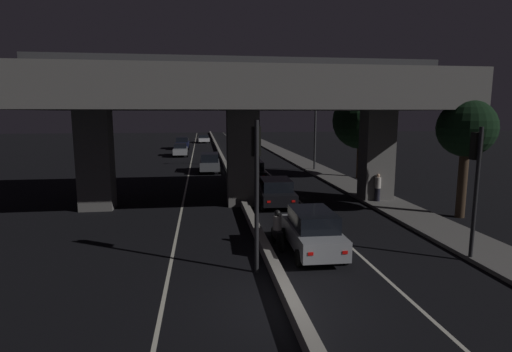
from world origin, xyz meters
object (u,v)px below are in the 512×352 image
motorcycle_red_filtering_mid (256,192)px  car_silver_lead (313,231)px  traffic_light_right_of_median (476,170)px  car_grey_lead_oncoming (210,162)px  car_white_fourth_oncoming (204,139)px  car_dark_blue_third_oncoming (182,143)px  car_silver_second_oncoming (180,150)px  pedestrian_on_sidewalk (378,187)px  motorcycle_black_filtering_near (277,231)px  car_black_second (276,191)px  street_lamp (312,115)px  traffic_light_left_of_median (256,170)px  car_black_third (253,170)px

motorcycle_red_filtering_mid → car_silver_lead: bearing=-172.1°
traffic_light_right_of_median → car_grey_lead_oncoming: 24.81m
car_white_fourth_oncoming → motorcycle_red_filtering_mid: car_white_fourth_oncoming is taller
car_dark_blue_third_oncoming → car_silver_second_oncoming: bearing=1.1°
motorcycle_red_filtering_mid → pedestrian_on_sidewalk: 7.10m
car_silver_second_oncoming → motorcycle_black_filtering_near: bearing=7.6°
car_black_second → motorcycle_black_filtering_near: (-1.26, -7.12, -0.17)m
street_lamp → car_silver_lead: street_lamp is taller
traffic_light_right_of_median → motorcycle_red_filtering_mid: bearing=121.3°
street_lamp → motorcycle_black_filtering_near: size_ratio=4.69×
motorcycle_black_filtering_near → car_silver_lead: bearing=-126.6°
car_grey_lead_oncoming → car_dark_blue_third_oncoming: car_dark_blue_third_oncoming is taller
traffic_light_left_of_median → car_silver_lead: bearing=33.0°
car_black_second → car_silver_second_oncoming: bearing=15.8°
traffic_light_right_of_median → car_silver_second_oncoming: traffic_light_right_of_median is taller
car_silver_lead → car_dark_blue_third_oncoming: 46.13m
traffic_light_left_of_median → car_black_third: bearing=83.1°
street_lamp → motorcycle_red_filtering_mid: size_ratio=5.04×
traffic_light_left_of_median → street_lamp: size_ratio=0.58×
pedestrian_on_sidewalk → traffic_light_left_of_median: bearing=-132.8°
motorcycle_black_filtering_near → motorcycle_red_filtering_mid: (0.24, 8.09, -0.06)m
street_lamp → car_black_third: (-5.89, -4.19, -4.31)m
car_white_fourth_oncoming → traffic_light_left_of_median: bearing=-0.9°
car_silver_lead → car_white_fourth_oncoming: (-3.71, 57.82, -0.14)m
car_black_second → car_grey_lead_oncoming: (-3.46, 13.66, 0.07)m
traffic_light_left_of_median → car_silver_lead: traffic_light_left_of_median is taller
car_grey_lead_oncoming → car_white_fourth_oncoming: size_ratio=0.94×
car_black_second → car_black_third: 8.89m
traffic_light_left_of_median → traffic_light_right_of_median: bearing=0.0°
street_lamp → car_black_second: size_ratio=2.17×
car_white_fourth_oncoming → car_silver_lead: bearing=1.5°
motorcycle_red_filtering_mid → pedestrian_on_sidewalk: bearing=-99.3°
traffic_light_right_of_median → street_lamp: size_ratio=0.55×
car_black_second → car_silver_second_oncoming: car_black_second is taller
traffic_light_left_of_median → car_white_fourth_oncoming: traffic_light_left_of_median is taller
car_grey_lead_oncoming → car_white_fourth_oncoming: bearing=-178.4°
traffic_light_left_of_median → motorcycle_black_filtering_near: (1.16, 2.32, -2.79)m
car_black_second → car_dark_blue_third_oncoming: size_ratio=0.84×
traffic_light_right_of_median → pedestrian_on_sidewalk: size_ratio=2.97×
car_black_third → car_silver_second_oncoming: car_silver_second_oncoming is taller
car_black_third → motorcycle_black_filtering_near: (-1.06, -16.01, -0.15)m
traffic_light_right_of_median → car_dark_blue_third_oncoming: size_ratio=1.01×
traffic_light_right_of_median → car_grey_lead_oncoming: traffic_light_right_of_median is taller
car_black_second → car_white_fourth_oncoming: size_ratio=0.87×
car_black_second → car_grey_lead_oncoming: 14.09m
car_silver_second_oncoming → car_white_fourth_oncoming: bearing=171.0°
traffic_light_left_of_median → car_white_fourth_oncoming: size_ratio=1.10×
street_lamp → car_grey_lead_oncoming: (-9.16, 0.59, -4.22)m
car_black_second → motorcycle_red_filtering_mid: car_black_second is taller
motorcycle_black_filtering_near → traffic_light_left_of_median: bearing=150.1°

